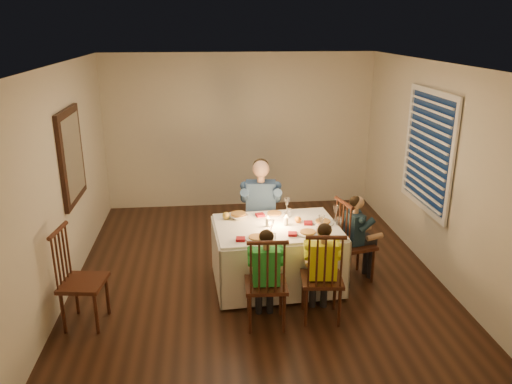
{
  "coord_description": "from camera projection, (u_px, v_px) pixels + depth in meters",
  "views": [
    {
      "loc": [
        -0.6,
        -5.79,
        3.03
      ],
      "look_at": [
        0.03,
        0.15,
        1.01
      ],
      "focal_mm": 35.0,
      "sensor_mm": 36.0,
      "label": 1
    }
  ],
  "objects": [
    {
      "name": "setting_teal",
      "position": [
        323.0,
        222.0,
        5.95
      ],
      "size": [
        0.28,
        0.28,
        0.02
      ],
      "primitive_type": "cylinder",
      "rotation": [
        0.0,
        0.0,
        0.06
      ],
      "color": "white",
      "rests_on": "dining_table"
    },
    {
      "name": "wall_back",
      "position": [
        240.0,
        132.0,
        8.42
      ],
      "size": [
        4.5,
        0.02,
        2.6
      ],
      "primitive_type": "cube",
      "color": "beige",
      "rests_on": "ground"
    },
    {
      "name": "ground",
      "position": [
        255.0,
        269.0,
        6.48
      ],
      "size": [
        5.0,
        5.0,
        0.0
      ],
      "primitive_type": "plane",
      "color": "black",
      "rests_on": "ground"
    },
    {
      "name": "setting_green",
      "position": [
        257.0,
        238.0,
        5.5
      ],
      "size": [
        0.28,
        0.28,
        0.02
      ],
      "primitive_type": "cylinder",
      "rotation": [
        0.0,
        0.0,
        0.06
      ],
      "color": "white",
      "rests_on": "dining_table"
    },
    {
      "name": "child_teal",
      "position": [
        353.0,
        278.0,
        6.26
      ],
      "size": [
        0.41,
        0.44,
        1.09
      ],
      "primitive_type": null,
      "rotation": [
        0.0,
        0.0,
        1.81
      ],
      "color": "#172B3B",
      "rests_on": "ground"
    },
    {
      "name": "dining_table",
      "position": [
        277.0,
        243.0,
        5.95
      ],
      "size": [
        1.54,
        1.16,
        0.74
      ],
      "rotation": [
        0.0,
        0.0,
        0.06
      ],
      "color": "white",
      "rests_on": "ground"
    },
    {
      "name": "chair_end",
      "position": [
        353.0,
        278.0,
        6.26
      ],
      "size": [
        0.5,
        0.51,
        1.05
      ],
      "primitive_type": null,
      "rotation": [
        0.0,
        0.0,
        1.81
      ],
      "color": "#34150E",
      "rests_on": "ground"
    },
    {
      "name": "chair_near_right",
      "position": [
        320.0,
        317.0,
        5.42
      ],
      "size": [
        0.47,
        0.45,
        1.05
      ],
      "primitive_type": null,
      "rotation": [
        0.0,
        0.0,
        3.03
      ],
      "color": "#34150E",
      "rests_on": "ground"
    },
    {
      "name": "wall_left",
      "position": [
        64.0,
        179.0,
        5.84
      ],
      "size": [
        0.02,
        5.0,
        2.6
      ],
      "primitive_type": "cube",
      "color": "beige",
      "rests_on": "ground"
    },
    {
      "name": "wall_right",
      "position": [
        432.0,
        168.0,
        6.29
      ],
      "size": [
        0.02,
        5.0,
        2.6
      ],
      "primitive_type": "cube",
      "color": "beige",
      "rests_on": "ground"
    },
    {
      "name": "orange_fruit",
      "position": [
        298.0,
        220.0,
        5.95
      ],
      "size": [
        0.08,
        0.08,
        0.08
      ],
      "primitive_type": "sphere",
      "color": "orange",
      "rests_on": "dining_table"
    },
    {
      "name": "chair_adult",
      "position": [
        261.0,
        256.0,
        6.85
      ],
      "size": [
        0.47,
        0.45,
        1.05
      ],
      "primitive_type": null,
      "rotation": [
        0.0,
        0.0,
        -0.1
      ],
      "color": "#34150E",
      "rests_on": "ground"
    },
    {
      "name": "setting_adult",
      "position": [
        274.0,
        214.0,
        6.2
      ],
      "size": [
        0.28,
        0.28,
        0.02
      ],
      "primitive_type": "cylinder",
      "rotation": [
        0.0,
        0.0,
        0.06
      ],
      "color": "white",
      "rests_on": "dining_table"
    },
    {
      "name": "chair_near_left",
      "position": [
        266.0,
        323.0,
        5.31
      ],
      "size": [
        0.45,
        0.43,
        1.05
      ],
      "primitive_type": null,
      "rotation": [
        0.0,
        0.0,
        3.09
      ],
      "color": "#34150E",
      "rests_on": "ground"
    },
    {
      "name": "wall_mirror",
      "position": [
        72.0,
        156.0,
        6.06
      ],
      "size": [
        0.06,
        0.95,
        1.15
      ],
      "color": "black",
      "rests_on": "wall_left"
    },
    {
      "name": "ceiling",
      "position": [
        255.0,
        64.0,
        5.65
      ],
      "size": [
        5.0,
        5.0,
        0.0
      ],
      "primitive_type": "plane",
      "color": "white",
      "rests_on": "wall_back"
    },
    {
      "name": "child_yellow",
      "position": [
        320.0,
        317.0,
        5.42
      ],
      "size": [
        0.41,
        0.39,
        1.11
      ],
      "primitive_type": null,
      "rotation": [
        0.0,
        0.0,
        3.03
      ],
      "color": "yellow",
      "rests_on": "ground"
    },
    {
      "name": "serving_bowl",
      "position": [
        238.0,
        216.0,
        6.09
      ],
      "size": [
        0.31,
        0.31,
        0.06
      ],
      "primitive_type": "imported",
      "rotation": [
        0.0,
        0.0,
        0.46
      ],
      "color": "white",
      "rests_on": "dining_table"
    },
    {
      "name": "child_green",
      "position": [
        266.0,
        323.0,
        5.31
      ],
      "size": [
        0.38,
        0.35,
        1.09
      ],
      "primitive_type": null,
      "rotation": [
        0.0,
        0.0,
        3.09
      ],
      "color": "green",
      "rests_on": "ground"
    },
    {
      "name": "setting_yellow",
      "position": [
        308.0,
        233.0,
        5.64
      ],
      "size": [
        0.28,
        0.28,
        0.02
      ],
      "primitive_type": "cylinder",
      "rotation": [
        0.0,
        0.0,
        0.06
      ],
      "color": "white",
      "rests_on": "dining_table"
    },
    {
      "name": "adult",
      "position": [
        261.0,
        256.0,
        6.85
      ],
      "size": [
        0.57,
        0.53,
        1.37
      ],
      "primitive_type": null,
      "rotation": [
        0.0,
        0.0,
        -0.1
      ],
      "color": "#2F4F77",
      "rests_on": "ground"
    },
    {
      "name": "chair_extra",
      "position": [
        88.0,
        323.0,
        5.32
      ],
      "size": [
        0.48,
        0.5,
        1.09
      ],
      "primitive_type": null,
      "rotation": [
        0.0,
        0.0,
        1.43
      ],
      "color": "#34150E",
      "rests_on": "ground"
    },
    {
      "name": "candle_left",
      "position": [
        268.0,
        222.0,
        5.84
      ],
      "size": [
        0.06,
        0.06,
        0.1
      ],
      "primitive_type": "cylinder",
      "color": "silver",
      "rests_on": "dining_table"
    },
    {
      "name": "candle_right",
      "position": [
        286.0,
        221.0,
        5.88
      ],
      "size": [
        0.06,
        0.06,
        0.1
      ],
      "primitive_type": "cylinder",
      "color": "silver",
      "rests_on": "dining_table"
    },
    {
      "name": "squash",
      "position": [
        226.0,
        216.0,
        6.06
      ],
      "size": [
        0.09,
        0.09,
        0.09
      ],
      "primitive_type": "sphere",
      "color": "gold",
      "rests_on": "dining_table"
    },
    {
      "name": "window_blinds",
      "position": [
        427.0,
        151.0,
        6.31
      ],
      "size": [
        0.07,
        1.34,
        1.54
      ],
      "color": "#0D1D36",
      "rests_on": "wall_right"
    }
  ]
}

